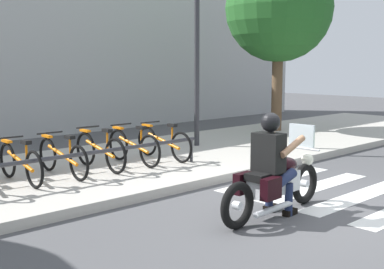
# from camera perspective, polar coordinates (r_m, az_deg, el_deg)

# --- Properties ---
(ground_plane) EXTENTS (48.00, 48.00, 0.00)m
(ground_plane) POSITION_cam_1_polar(r_m,az_deg,el_deg) (7.23, 13.71, -8.68)
(ground_plane) COLOR #4C4C4F
(sidewalk) EXTENTS (24.00, 4.40, 0.15)m
(sidewalk) POSITION_cam_1_polar(r_m,az_deg,el_deg) (10.10, -6.93, -3.31)
(sidewalk) COLOR #B7B2A8
(sidewalk) RESTS_ON ground
(crosswalk_stripe_2) EXTENTS (2.80, 0.40, 0.01)m
(crosswalk_stripe_2) POSITION_cam_1_polar(r_m,az_deg,el_deg) (8.27, 18.51, -6.72)
(crosswalk_stripe_2) COLOR white
(crosswalk_stripe_2) RESTS_ON ground
(crosswalk_stripe_3) EXTENTS (2.80, 0.40, 0.01)m
(crosswalk_stripe_3) POSITION_cam_1_polar(r_m,az_deg,el_deg) (8.66, 13.84, -5.87)
(crosswalk_stripe_3) COLOR white
(crosswalk_stripe_3) RESTS_ON ground
(crosswalk_stripe_4) EXTENTS (2.80, 0.40, 0.01)m
(crosswalk_stripe_4) POSITION_cam_1_polar(r_m,az_deg,el_deg) (9.10, 9.60, -5.06)
(crosswalk_stripe_4) COLOR white
(crosswalk_stripe_4) RESTS_ON ground
(motorcycle) EXTENTS (2.21, 0.66, 1.20)m
(motorcycle) POSITION_cam_1_polar(r_m,az_deg,el_deg) (6.89, 9.48, -5.49)
(motorcycle) COLOR black
(motorcycle) RESTS_ON ground
(rider) EXTENTS (0.65, 0.56, 1.42)m
(rider) POSITION_cam_1_polar(r_m,az_deg,el_deg) (6.75, 9.14, -2.61)
(rider) COLOR black
(rider) RESTS_ON ground
(bicycle_1) EXTENTS (0.48, 1.60, 0.72)m
(bicycle_1) POSITION_cam_1_polar(r_m,az_deg,el_deg) (8.45, -19.08, -3.08)
(bicycle_1) COLOR black
(bicycle_1) RESTS_ON sidewalk
(bicycle_2) EXTENTS (0.48, 1.69, 0.73)m
(bicycle_2) POSITION_cam_1_polar(r_m,az_deg,el_deg) (8.78, -14.63, -2.48)
(bicycle_2) COLOR black
(bicycle_2) RESTS_ON sidewalk
(bicycle_3) EXTENTS (0.48, 1.63, 0.77)m
(bicycle_3) POSITION_cam_1_polar(r_m,az_deg,el_deg) (9.14, -10.51, -1.84)
(bicycle_3) COLOR black
(bicycle_3) RESTS_ON sidewalk
(bicycle_4) EXTENTS (0.48, 1.64, 0.76)m
(bicycle_4) POSITION_cam_1_polar(r_m,az_deg,el_deg) (9.56, -6.73, -1.36)
(bicycle_4) COLOR black
(bicycle_4) RESTS_ON sidewalk
(bicycle_5) EXTENTS (0.48, 1.68, 0.74)m
(bicycle_5) POSITION_cam_1_polar(r_m,az_deg,el_deg) (10.02, -3.29, -0.93)
(bicycle_5) COLOR black
(bicycle_5) RESTS_ON sidewalk
(bike_rack) EXTENTS (4.34, 0.07, 0.49)m
(bike_rack) POSITION_cam_1_polar(r_m,az_deg,el_deg) (8.47, -10.62, -2.16)
(bike_rack) COLOR #333338
(bike_rack) RESTS_ON sidewalk
(street_lamp) EXTENTS (0.28, 0.28, 4.26)m
(street_lamp) POSITION_cam_1_polar(r_m,az_deg,el_deg) (11.63, 0.57, 10.66)
(street_lamp) COLOR #2D2D33
(street_lamp) RESTS_ON ground
(tree_near_rack) EXTENTS (3.02, 3.02, 5.13)m
(tree_near_rack) POSITION_cam_1_polar(r_m,az_deg,el_deg) (14.64, 9.92, 14.00)
(tree_near_rack) COLOR brown
(tree_near_rack) RESTS_ON ground
(building_backdrop) EXTENTS (24.00, 1.20, 6.06)m
(building_backdrop) POSITION_cam_1_polar(r_m,az_deg,el_deg) (14.92, -20.44, 11.31)
(building_backdrop) COLOR #B1B1B1
(building_backdrop) RESTS_ON ground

